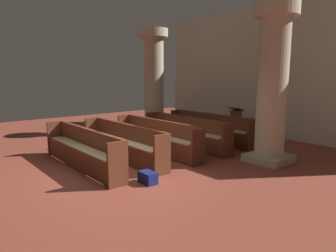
# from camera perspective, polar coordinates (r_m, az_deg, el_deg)

# --- Properties ---
(ground_plane) EXTENTS (19.20, 19.20, 0.00)m
(ground_plane) POSITION_cam_1_polar(r_m,az_deg,el_deg) (7.10, -8.56, -8.13)
(ground_plane) COLOR brown
(back_wall) EXTENTS (10.00, 0.16, 4.50)m
(back_wall) POSITION_cam_1_polar(r_m,az_deg,el_deg) (11.19, 19.14, 9.57)
(back_wall) COLOR beige
(back_wall) RESTS_ON ground
(pew_row_0) EXTENTS (3.32, 0.46, 0.90)m
(pew_row_0) POSITION_cam_1_polar(r_m,az_deg,el_deg) (9.90, 7.80, -0.16)
(pew_row_0) COLOR brown
(pew_row_0) RESTS_ON ground
(pew_row_1) EXTENTS (3.32, 0.46, 0.90)m
(pew_row_1) POSITION_cam_1_polar(r_m,az_deg,el_deg) (9.13, 3.19, -0.90)
(pew_row_1) COLOR brown
(pew_row_1) RESTS_ON ground
(pew_row_2) EXTENTS (3.32, 0.47, 0.90)m
(pew_row_2) POSITION_cam_1_polar(r_m,az_deg,el_deg) (8.44, -2.22, -1.76)
(pew_row_2) COLOR brown
(pew_row_2) RESTS_ON ground
(pew_row_3) EXTENTS (3.32, 0.46, 0.90)m
(pew_row_3) POSITION_cam_1_polar(r_m,az_deg,el_deg) (7.83, -8.54, -2.75)
(pew_row_3) COLOR brown
(pew_row_3) RESTS_ON ground
(pew_row_4) EXTENTS (3.32, 0.46, 0.90)m
(pew_row_4) POSITION_cam_1_polar(r_m,az_deg,el_deg) (7.34, -15.82, -3.83)
(pew_row_4) COLOR brown
(pew_row_4) RESTS_ON ground
(pillar_aisle_side) EXTENTS (1.04, 1.04, 3.78)m
(pillar_aisle_side) POSITION_cam_1_polar(r_m,az_deg,el_deg) (7.80, 19.01, 7.71)
(pillar_aisle_side) COLOR tan
(pillar_aisle_side) RESTS_ON ground
(pillar_far_side) EXTENTS (1.04, 1.04, 3.78)m
(pillar_far_side) POSITION_cam_1_polar(r_m,az_deg,el_deg) (11.33, -2.65, 8.61)
(pillar_far_side) COLOR tan
(pillar_far_side) RESTS_ON ground
(lectern) EXTENTS (0.48, 0.45, 1.08)m
(lectern) POSITION_cam_1_polar(r_m,az_deg,el_deg) (10.66, 12.52, 0.19)
(lectern) COLOR brown
(lectern) RESTS_ON ground
(hymn_book) EXTENTS (0.15, 0.19, 0.03)m
(hymn_book) POSITION_cam_1_polar(r_m,az_deg,el_deg) (9.46, 2.59, 2.06)
(hymn_book) COLOR #194723
(hymn_book) RESTS_ON pew_row_1
(kneeler_box_navy) EXTENTS (0.38, 0.24, 0.23)m
(kneeler_box_navy) POSITION_cam_1_polar(r_m,az_deg,el_deg) (6.18, -3.80, -9.60)
(kneeler_box_navy) COLOR navy
(kneeler_box_navy) RESTS_ON ground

